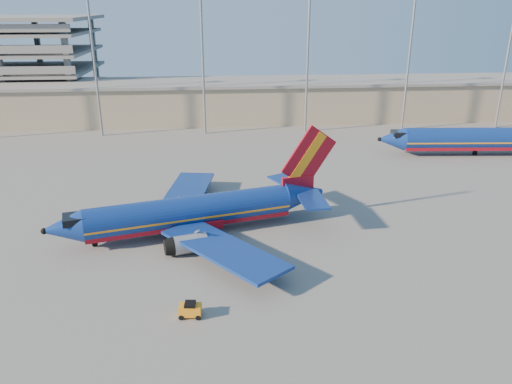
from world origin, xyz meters
TOP-DOWN VIEW (x-y plane):
  - ground at (0.00, 0.00)m, footprint 220.00×220.00m
  - terminal_building at (10.00, 58.00)m, footprint 122.00×16.00m
  - light_mast_row at (5.00, 46.00)m, footprint 101.60×1.60m
  - aircraft_main at (-5.43, 0.49)m, footprint 32.40×30.75m
  - aircraft_second at (41.76, 27.02)m, footprint 36.20×14.07m
  - baggage_tug at (-5.64, -15.93)m, footprint 1.94×1.29m

SIDE VIEW (x-z plane):
  - ground at x=0.00m, z-range 0.00..0.00m
  - baggage_tug at x=-5.64m, z-range 0.03..1.35m
  - aircraft_main at x=-5.43m, z-range -3.21..7.99m
  - aircraft_second at x=41.76m, z-range -3.32..8.94m
  - terminal_building at x=10.00m, z-range 0.07..8.57m
  - light_mast_row at x=5.00m, z-range 3.23..31.88m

